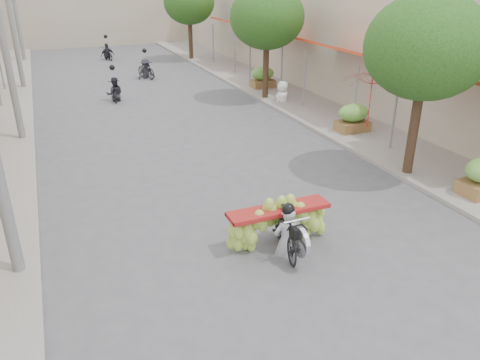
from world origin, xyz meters
name	(u,v)px	position (x,y,z in m)	size (l,w,h in m)	color
ground	(325,295)	(0.00, 0.00, 0.00)	(120.00, 120.00, 0.00)	#55545A
sidewalk_right	(285,91)	(7.00, 15.00, 0.06)	(4.00, 60.00, 0.12)	gray
shophouse_row_right	(383,29)	(11.99, 14.00, 3.00)	(9.77, 40.00, 6.00)	#B6AC97
far_building	(86,0)	(0.00, 38.00, 3.50)	(20.00, 6.00, 7.00)	tan
utility_pole_mid	(0,26)	(-5.40, 12.00, 4.03)	(0.60, 0.24, 8.00)	slate
utility_pole_far	(9,8)	(-5.40, 21.00, 4.03)	(0.60, 0.24, 8.00)	slate
street_tree_near	(427,48)	(5.40, 4.00, 3.78)	(3.40, 3.40, 5.25)	#3A2719
street_tree_mid	(267,17)	(5.40, 14.00, 3.78)	(3.40, 3.40, 5.25)	#3A2719
street_tree_far	(189,3)	(5.40, 26.00, 3.78)	(3.40, 3.40, 5.25)	#3A2719
produce_crate_mid	(353,116)	(6.20, 8.00, 0.71)	(1.20, 0.88, 1.16)	brown
produce_crate_far	(263,76)	(6.20, 16.00, 0.71)	(1.20, 0.88, 1.16)	brown
banana_motorbike	(283,222)	(-0.01, 1.77, 0.69)	(2.34, 1.91, 2.06)	black
market_umbrella	(375,71)	(6.06, 6.88, 2.59)	(2.20, 2.20, 1.98)	#AD1A17
pedestrian	(283,81)	(5.85, 13.06, 1.05)	(1.06, 0.88, 1.86)	white
bg_motorbike_a	(114,85)	(-1.33, 16.57, 0.76)	(0.85, 1.60, 1.95)	black
bg_motorbike_b	(145,64)	(1.15, 21.08, 0.84)	(1.18, 1.78, 1.95)	black
bg_motorbike_c	(107,48)	(0.02, 28.37, 0.81)	(1.06, 1.60, 1.95)	black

